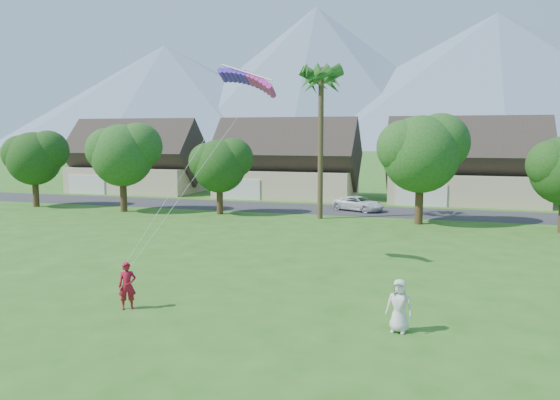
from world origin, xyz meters
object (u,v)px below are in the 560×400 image
at_px(watcher, 399,306).
at_px(parked_car, 359,204).
at_px(parafoil_kite, 249,78).
at_px(kite_flyer, 127,286).

relative_size(watcher, parked_car, 0.40).
height_order(watcher, parafoil_kite, parafoil_kite).
height_order(kite_flyer, parked_car, kite_flyer).
distance_m(kite_flyer, parafoil_kite, 12.27).
bearing_deg(kite_flyer, parafoil_kite, 43.33).
xyz_separation_m(watcher, parafoil_kite, (-8.35, 7.61, 8.89)).
height_order(watcher, parked_car, watcher).
bearing_deg(parafoil_kite, kite_flyer, -100.43).
distance_m(watcher, parafoil_kite, 14.38).
distance_m(kite_flyer, parked_car, 31.19).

